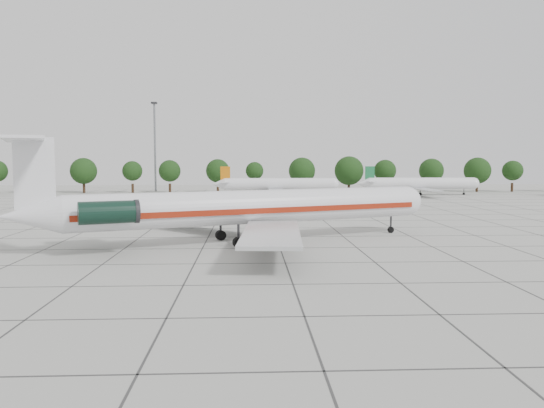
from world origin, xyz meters
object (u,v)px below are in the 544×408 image
object	(u,v)px
main_airliner	(235,207)
bg_airliner_d	(421,184)
bg_airliner_c	(278,184)
floodlight_mast	(155,141)

from	to	relation	value
main_airliner	bg_airliner_d	distance (m)	89.55
bg_airliner_c	floodlight_mast	xyz separation A→B (m)	(-34.27, 21.64, 11.37)
main_airliner	floodlight_mast	distance (m)	100.55
main_airliner	bg_airliner_c	distance (m)	75.67
main_airliner	floodlight_mast	world-z (taller)	floodlight_mast
floodlight_mast	bg_airliner_c	bearing A→B (deg)	-32.26
bg_airliner_c	floodlight_mast	distance (m)	42.09
bg_airliner_d	floodlight_mast	distance (m)	74.64
main_airliner	bg_airliner_c	xyz separation A→B (m)	(8.96, 75.13, -1.05)
bg_airliner_d	bg_airliner_c	bearing A→B (deg)	-177.13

